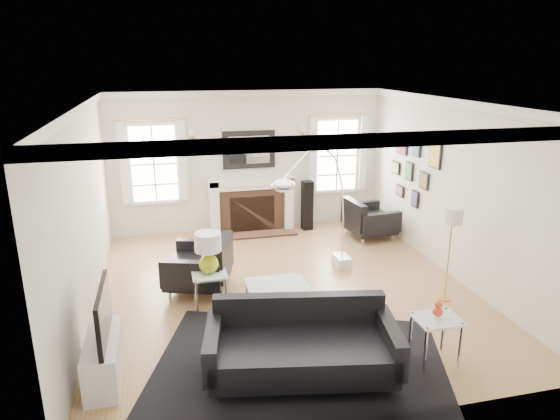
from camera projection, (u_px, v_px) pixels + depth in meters
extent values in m
plane|color=#A17643|center=(285.00, 289.00, 7.62)|extent=(6.00, 6.00, 0.00)
cube|color=beige|center=(249.00, 162.00, 10.01)|extent=(5.50, 0.04, 2.80)
cube|color=beige|center=(366.00, 291.00, 4.42)|extent=(5.50, 0.04, 2.80)
cube|color=beige|center=(84.00, 215.00, 6.60)|extent=(0.04, 6.00, 2.80)
cube|color=beige|center=(455.00, 190.00, 7.82)|extent=(0.04, 6.00, 2.80)
cube|color=white|center=(285.00, 103.00, 6.81)|extent=(5.50, 6.00, 0.02)
cube|color=white|center=(285.00, 107.00, 6.82)|extent=(5.50, 6.00, 0.12)
cube|color=white|center=(214.00, 207.00, 9.90)|extent=(0.18, 0.38, 1.10)
cube|color=white|center=(287.00, 203.00, 10.23)|extent=(0.18, 0.38, 1.10)
cube|color=white|center=(251.00, 181.00, 9.92)|extent=(1.70, 0.38, 0.12)
cube|color=white|center=(251.00, 186.00, 9.95)|extent=(1.50, 0.34, 0.10)
cube|color=brown|center=(251.00, 209.00, 10.11)|extent=(1.30, 0.30, 0.90)
cube|color=black|center=(252.00, 214.00, 10.04)|extent=(0.90, 0.10, 0.76)
cube|color=brown|center=(254.00, 234.00, 9.99)|extent=(1.70, 0.50, 0.04)
cube|color=black|center=(249.00, 150.00, 9.90)|extent=(1.05, 0.06, 0.75)
cube|color=white|center=(249.00, 150.00, 9.86)|extent=(0.82, 0.02, 0.55)
cube|color=white|center=(154.00, 164.00, 9.55)|extent=(1.00, 0.05, 1.60)
cube|color=white|center=(154.00, 164.00, 9.52)|extent=(0.84, 0.02, 1.44)
cube|color=white|center=(123.00, 164.00, 9.32)|extent=(0.14, 0.05, 1.55)
cube|color=white|center=(183.00, 161.00, 9.57)|extent=(0.14, 0.05, 1.55)
cube|color=white|center=(337.00, 155.00, 10.37)|extent=(1.00, 0.05, 1.60)
cube|color=white|center=(337.00, 156.00, 10.35)|extent=(0.84, 0.02, 1.44)
cube|color=white|center=(313.00, 155.00, 10.14)|extent=(0.14, 0.05, 1.55)
cube|color=white|center=(363.00, 153.00, 10.39)|extent=(0.14, 0.05, 1.55)
cube|color=black|center=(435.00, 155.00, 8.25)|extent=(0.03, 0.34, 0.44)
cube|color=gold|center=(435.00, 155.00, 8.24)|extent=(0.01, 0.29, 0.39)
cube|color=black|center=(417.00, 146.00, 8.84)|extent=(0.03, 0.28, 0.38)
cube|color=#356092|center=(416.00, 146.00, 8.83)|extent=(0.01, 0.23, 0.33)
cube|color=black|center=(402.00, 146.00, 9.38)|extent=(0.03, 0.40, 0.30)
cube|color=#AD354B|center=(401.00, 146.00, 9.37)|extent=(0.01, 0.35, 0.25)
cube|color=black|center=(424.00, 180.00, 8.67)|extent=(0.03, 0.30, 0.30)
cube|color=olive|center=(423.00, 181.00, 8.67)|extent=(0.01, 0.25, 0.25)
cube|color=black|center=(409.00, 171.00, 9.17)|extent=(0.03, 0.26, 0.34)
cube|color=#487949|center=(408.00, 171.00, 9.16)|extent=(0.01, 0.21, 0.29)
cube|color=black|center=(396.00, 168.00, 9.69)|extent=(0.03, 0.32, 0.24)
cube|color=#C6BB55|center=(395.00, 168.00, 9.69)|extent=(0.01, 0.27, 0.19)
cube|color=black|center=(415.00, 199.00, 9.02)|extent=(0.03, 0.24, 0.30)
cube|color=#473A74|center=(414.00, 199.00, 9.02)|extent=(0.01, 0.19, 0.25)
cube|color=black|center=(400.00, 191.00, 9.58)|extent=(0.03, 0.28, 0.22)
cube|color=#A15E72|center=(399.00, 191.00, 9.57)|extent=(0.01, 0.23, 0.17)
cube|color=white|center=(104.00, 359.00, 5.42)|extent=(0.35, 1.00, 0.50)
cube|color=black|center=(103.00, 313.00, 5.27)|extent=(0.05, 1.00, 0.58)
cube|color=black|center=(299.00, 377.00, 5.50)|extent=(3.99, 3.64, 0.01)
cube|color=black|center=(302.00, 354.00, 5.41)|extent=(2.09, 1.26, 0.33)
cube|color=black|center=(299.00, 316.00, 5.73)|extent=(1.95, 0.50, 0.54)
cube|color=black|center=(213.00, 347.00, 5.32)|extent=(0.32, 0.94, 0.41)
cube|color=black|center=(390.00, 341.00, 5.42)|extent=(0.32, 0.94, 0.41)
cube|color=black|center=(198.00, 271.00, 7.53)|extent=(1.10, 1.10, 0.33)
cube|color=black|center=(223.00, 257.00, 7.43)|extent=(0.42, 0.88, 0.55)
cube|color=black|center=(204.00, 252.00, 7.91)|extent=(0.87, 0.40, 0.41)
cube|color=black|center=(190.00, 275.00, 7.07)|extent=(0.87, 0.40, 0.41)
cube|color=black|center=(370.00, 223.00, 9.79)|extent=(0.91, 0.91, 0.31)
cube|color=black|center=(354.00, 214.00, 9.60)|extent=(0.23, 0.83, 0.51)
cube|color=black|center=(381.00, 223.00, 9.38)|extent=(0.83, 0.21, 0.39)
cube|color=black|center=(360.00, 211.00, 10.12)|extent=(0.83, 0.21, 0.39)
cube|color=silver|center=(279.00, 288.00, 6.82)|extent=(0.85, 0.85, 0.02)
cylinder|color=silver|center=(257.00, 317.00, 6.43)|extent=(0.04, 0.04, 0.38)
cylinder|color=silver|center=(314.00, 310.00, 6.60)|extent=(0.04, 0.04, 0.38)
cylinder|color=silver|center=(247.00, 291.00, 7.15)|extent=(0.04, 0.04, 0.38)
cylinder|color=silver|center=(298.00, 285.00, 7.32)|extent=(0.04, 0.04, 0.38)
cube|color=silver|center=(209.00, 274.00, 6.93)|extent=(0.48, 0.48, 0.02)
cylinder|color=silver|center=(197.00, 298.00, 6.77)|extent=(0.04, 0.04, 0.53)
cylinder|color=silver|center=(226.00, 295.00, 6.86)|extent=(0.04, 0.04, 0.53)
cylinder|color=silver|center=(195.00, 286.00, 7.14)|extent=(0.04, 0.04, 0.53)
cylinder|color=silver|center=(222.00, 283.00, 7.23)|extent=(0.04, 0.04, 0.53)
cube|color=silver|center=(437.00, 319.00, 5.65)|extent=(0.51, 0.43, 0.02)
cylinder|color=silver|center=(425.00, 351.00, 5.51)|extent=(0.04, 0.04, 0.57)
cylinder|color=silver|center=(460.00, 346.00, 5.61)|extent=(0.04, 0.04, 0.57)
cylinder|color=silver|center=(410.00, 334.00, 5.84)|extent=(0.04, 0.04, 0.57)
cylinder|color=silver|center=(443.00, 330.00, 5.94)|extent=(0.04, 0.04, 0.57)
sphere|color=#C2C718|center=(209.00, 264.00, 6.89)|extent=(0.28, 0.28, 0.28)
cylinder|color=#C2C718|center=(208.00, 255.00, 6.85)|extent=(0.04, 0.04, 0.11)
cylinder|color=white|center=(208.00, 242.00, 6.79)|extent=(0.37, 0.37, 0.26)
sphere|color=red|center=(438.00, 312.00, 5.62)|extent=(0.12, 0.12, 0.12)
sphere|color=red|center=(438.00, 305.00, 5.59)|extent=(0.09, 0.09, 0.09)
cube|color=silver|center=(342.00, 261.00, 8.45)|extent=(0.23, 0.37, 0.19)
ellipsoid|color=silver|center=(283.00, 185.00, 6.64)|extent=(0.32, 0.32, 0.19)
cylinder|color=gold|center=(444.00, 298.00, 7.31)|extent=(0.18, 0.18, 0.03)
cylinder|color=gold|center=(448.00, 260.00, 7.13)|extent=(0.02, 0.02, 1.25)
cylinder|color=white|center=(453.00, 215.00, 6.93)|extent=(0.28, 0.28, 0.23)
cube|color=black|center=(307.00, 205.00, 10.19)|extent=(0.22, 0.22, 1.02)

